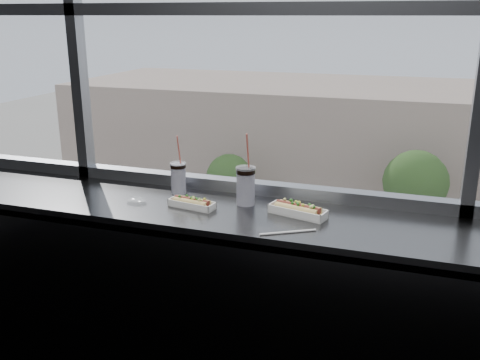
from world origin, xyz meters
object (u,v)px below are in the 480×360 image
(wrapper, at_px, (136,200))
(car_far_a, at_px, (231,235))
(soda_cup_left, at_px, (178,176))
(pedestrian_c, at_px, (469,235))
(tree_left, at_px, (229,177))
(car_near_c, at_px, (373,337))
(loose_straw, at_px, (288,232))
(car_far_b, at_px, (469,264))
(car_near_b, at_px, (169,302))
(pedestrian_b, at_px, (363,225))
(car_near_a, at_px, (55,280))
(hotdog_tray_left, at_px, (192,203))
(hotdog_tray_right, at_px, (298,210))
(pedestrian_a, at_px, (282,219))
(soda_cup_right, at_px, (246,184))
(tree_center, at_px, (416,182))

(wrapper, height_order, car_far_a, wrapper)
(soda_cup_left, distance_m, pedestrian_c, 30.40)
(soda_cup_left, bearing_deg, tree_left, 109.24)
(car_near_c, bearing_deg, wrapper, 172.44)
(loose_straw, bearing_deg, car_far_b, 51.10)
(car_near_b, distance_m, pedestrian_b, 13.83)
(wrapper, xyz_separation_m, car_near_a, (-14.05, 16.33, -10.98))
(car_far_b, bearing_deg, hotdog_tray_left, 174.96)
(hotdog_tray_right, relative_size, car_near_a, 0.04)
(hotdog_tray_right, distance_m, pedestrian_a, 29.94)
(soda_cup_right, relative_size, car_far_b, 0.05)
(loose_straw, bearing_deg, wrapper, 139.64)
(car_near_a, height_order, tree_center, tree_center)
(soda_cup_right, xyz_separation_m, tree_left, (-10.19, 28.18, -9.08))
(tree_left, bearing_deg, loose_straw, -69.80)
(car_near_c, height_order, pedestrian_c, pedestrian_c)
(loose_straw, relative_size, car_near_a, 0.04)
(car_near_c, height_order, car_far_a, car_near_c)
(wrapper, distance_m, tree_left, 31.26)
(hotdog_tray_right, xyz_separation_m, tree_center, (0.75, 28.25, -8.24))
(car_near_c, bearing_deg, loose_straw, 175.20)
(car_far_a, relative_size, pedestrian_b, 3.01)
(hotdog_tray_right, bearing_deg, tree_left, 124.89)
(loose_straw, height_order, tree_center, loose_straw)
(tree_center, bearing_deg, loose_straw, -91.49)
(soda_cup_right, bearing_deg, soda_cup_left, 171.97)
(soda_cup_left, relative_size, pedestrian_c, 0.13)
(car_near_a, bearing_deg, pedestrian_a, -32.88)
(car_near_b, bearing_deg, car_far_a, -0.83)
(hotdog_tray_left, bearing_deg, car_far_b, 89.42)
(pedestrian_a, height_order, tree_center, tree_center)
(hotdog_tray_right, height_order, car_far_b, hotdog_tray_right)
(hotdog_tray_right, distance_m, car_near_a, 24.59)
(pedestrian_a, bearing_deg, car_near_a, -127.08)
(soda_cup_right, height_order, wrapper, soda_cup_right)
(soda_cup_right, relative_size, pedestrian_a, 0.16)
(soda_cup_right, xyz_separation_m, wrapper, (-0.51, -0.15, -0.09))
(pedestrian_b, bearing_deg, car_near_a, 132.81)
(tree_center, bearing_deg, wrapper, -93.09)
(pedestrian_c, xyz_separation_m, tree_center, (-3.11, 0.15, 2.72))
(car_near_c, bearing_deg, pedestrian_b, 1.97)
(soda_cup_right, relative_size, car_near_b, 0.06)
(hotdog_tray_right, xyz_separation_m, car_near_a, (-14.83, 16.25, -11.00))
(car_far_a, xyz_separation_m, pedestrian_a, (2.26, 2.81, 0.19))
(wrapper, xyz_separation_m, pedestrian_b, (-1.18, 28.25, -11.16))
(soda_cup_right, distance_m, tree_left, 31.31)
(hotdog_tray_right, relative_size, tree_left, 0.06)
(hotdog_tray_right, xyz_separation_m, car_near_c, (-0.31, 16.25, -11.00))
(pedestrian_c, bearing_deg, loose_straw, 172.25)
(car_far_b, bearing_deg, tree_center, 40.20)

